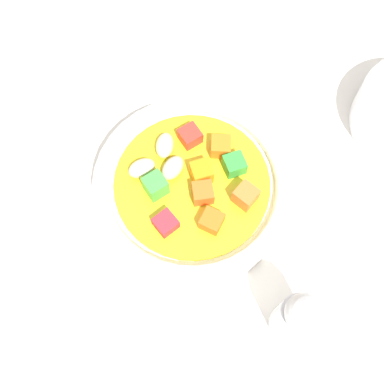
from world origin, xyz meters
The scene contains 4 objects.
ground_plane centered at (0.00, 0.00, -1.00)cm, with size 140.00×140.00×2.00cm, color silver.
soup_bowl_main centered at (0.01, 0.00, 2.72)cm, with size 16.05×16.05×6.16cm.
spoon centered at (11.42, 5.62, 0.38)cm, with size 11.98×22.19×0.86cm.
pepper_shaker centered at (-13.01, 0.46, 3.79)cm, with size 3.15×3.15×7.66cm.
Camera 1 is at (-12.03, 8.83, 39.56)cm, focal length 44.79 mm.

